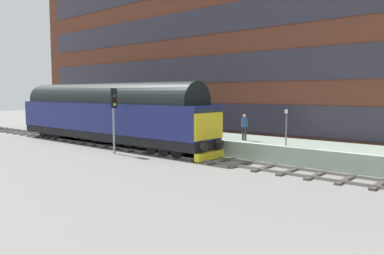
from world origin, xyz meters
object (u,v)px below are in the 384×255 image
Objects in this scene: signal_post_near at (114,111)px; waiting_passenger at (244,125)px; diesel_locomotive at (105,112)px; platform_number_sign at (286,121)px.

waiting_passenger is (4.66, -7.00, -0.80)m from signal_post_near.
waiting_passenger is at bearing -56.35° from signal_post_near.
diesel_locomotive reaches higher than waiting_passenger.
platform_number_sign is at bearing -67.27° from signal_post_near.
diesel_locomotive reaches higher than signal_post_near.
diesel_locomotive is 13.94m from platform_number_sign.
platform_number_sign is at bearing -81.23° from diesel_locomotive.
platform_number_sign is (4.21, -10.06, -0.40)m from signal_post_near.
waiting_passenger is at bearing -76.50° from diesel_locomotive.
signal_post_near is at bearing 39.78° from waiting_passenger.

